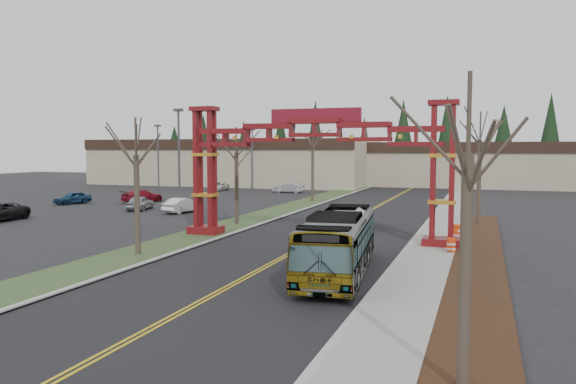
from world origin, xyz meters
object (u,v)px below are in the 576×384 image
at_px(parked_car_far_b, 219,186).
at_px(light_pole_near, 179,153).
at_px(bare_tree_right_near, 468,156).
at_px(barrel_mid, 454,237).
at_px(parked_car_mid_b, 72,198).
at_px(light_pole_far, 252,154).
at_px(parked_car_near_a, 140,203).
at_px(bare_tree_right_far, 480,141).
at_px(barrel_north, 457,233).
at_px(retail_building_west, 238,162).
at_px(bare_tree_median_near, 136,156).
at_px(bare_tree_median_far, 313,144).
at_px(retail_building_east, 482,164).
at_px(barrel_south, 451,246).
at_px(silver_sedan, 359,217).
at_px(parked_car_far_a, 288,188).
at_px(light_pole_mid, 158,154).
at_px(transit_bus, 338,243).
at_px(parked_car_near_b, 183,205).
at_px(parked_car_mid_a, 142,196).
at_px(bare_tree_median_mid, 236,153).
at_px(gateway_arch, 315,149).
at_px(street_sign, 468,235).

relative_size(parked_car_far_b, light_pole_near, 0.46).
distance_m(bare_tree_right_near, barrel_mid, 23.18).
xyz_separation_m(parked_car_mid_b, light_pole_far, (9.62, 27.46, 4.48)).
distance_m(parked_car_near_a, light_pole_near, 7.15).
distance_m(bare_tree_right_far, barrel_north, 10.64).
distance_m(retail_building_west, bare_tree_median_near, 65.93).
bearing_deg(bare_tree_median_far, retail_building_east, 63.46).
xyz_separation_m(bare_tree_median_near, bare_tree_median_far, (0.00, 34.09, 0.85)).
xyz_separation_m(parked_car_mid_b, bare_tree_median_far, (23.85, 11.30, 5.79)).
bearing_deg(barrel_south, bare_tree_median_far, 120.87).
bearing_deg(bare_tree_right_near, barrel_south, 93.94).
height_order(silver_sedan, parked_car_far_a, silver_sedan).
bearing_deg(light_pole_far, light_pole_mid, -117.85).
distance_m(transit_bus, parked_car_near_b, 28.74).
distance_m(parked_car_near_b, bare_tree_right_far, 26.95).
distance_m(parked_car_far_a, bare_tree_right_near, 63.27).
bearing_deg(barrel_south, parked_car_mid_a, 148.89).
relative_size(parked_car_near_a, bare_tree_right_far, 0.46).
distance_m(light_pole_far, barrel_north, 50.23).
relative_size(bare_tree_median_mid, light_pole_mid, 0.85).
xyz_separation_m(parked_car_far_b, barrel_north, (34.49, -34.80, -0.08)).
bearing_deg(barrel_north, parked_car_near_a, 163.27).
relative_size(gateway_arch, retail_building_east, 0.48).
distance_m(parked_car_far_a, light_pole_near, 26.76).
relative_size(retail_building_west, parked_car_mid_b, 11.45).
bearing_deg(barrel_south, bare_tree_median_near, -159.80).
xyz_separation_m(transit_bus, bare_tree_median_mid, (-11.90, 14.47, 4.13)).
bearing_deg(parked_car_mid_b, parked_car_mid_a, 52.38).
bearing_deg(bare_tree_median_far, barrel_mid, -55.58).
bearing_deg(parked_car_far_a, light_pole_near, -5.49).
bearing_deg(light_pole_mid, bare_tree_right_near, -51.11).
relative_size(retail_building_west, light_pole_near, 4.75).
relative_size(parked_car_near_b, parked_car_far_b, 0.97).
bearing_deg(retail_building_east, barrel_mid, -91.27).
relative_size(parked_car_far_b, bare_tree_median_mid, 0.57).
height_order(gateway_arch, street_sign, gateway_arch).
bearing_deg(light_pole_near, gateway_arch, -33.45).
bearing_deg(bare_tree_median_mid, silver_sedan, 8.94).
height_order(parked_car_mid_a, parked_car_far_b, parked_car_mid_a).
bearing_deg(parked_car_far_b, retail_building_west, 97.67).
relative_size(parked_car_near_a, parked_car_near_b, 0.97).
distance_m(silver_sedan, bare_tree_right_far, 11.34).
xyz_separation_m(light_pole_near, barrel_south, (25.07, -12.84, -5.14)).
height_order(retail_building_west, bare_tree_median_near, bare_tree_median_near).
xyz_separation_m(parked_car_mid_a, parked_car_mid_b, (-6.04, -4.19, -0.03)).
distance_m(retail_building_west, parked_car_near_a, 42.96).
bearing_deg(bare_tree_right_near, barrel_mid, 93.40).
height_order(parked_car_mid_b, parked_car_far_a, parked_car_far_a).
relative_size(retail_building_east, bare_tree_median_far, 4.40).
height_order(parked_car_far_b, barrel_north, parked_car_far_b).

